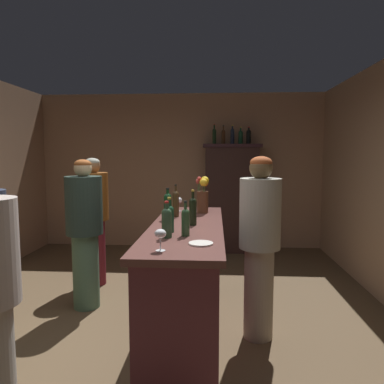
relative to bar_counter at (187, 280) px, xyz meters
name	(u,v)px	position (x,y,z in m)	size (l,w,h in m)	color
floor	(144,343)	(-0.37, -0.19, -0.52)	(8.98, 8.98, 0.00)	brown
wall_back	(181,171)	(-0.37, 3.32, 0.85)	(5.13, 0.12, 2.74)	#A67F5F
bar_counter	(187,280)	(0.00, 0.00, 0.00)	(0.65, 2.22, 1.03)	brown
display_cabinet	(232,196)	(0.54, 3.00, 0.44)	(0.98, 0.47, 1.85)	#2F1E1B
wine_bottle_syrah	(167,221)	(-0.11, -0.51, 0.64)	(0.08, 0.08, 0.28)	#2D4D31
wine_bottle_riesling	(168,205)	(-0.21, 0.27, 0.66)	(0.08, 0.08, 0.31)	#123B1B
wine_bottle_merlot	(193,210)	(0.06, 0.00, 0.65)	(0.07, 0.07, 0.32)	black
wine_bottle_chardonnay	(176,202)	(-0.15, 0.43, 0.66)	(0.07, 0.07, 0.33)	#412F19
wine_bottle_rose	(169,217)	(-0.12, -0.32, 0.64)	(0.07, 0.07, 0.29)	#173F25
wine_bottle_pinot	(186,221)	(0.02, -0.45, 0.63)	(0.06, 0.06, 0.28)	#2C4D2A
wine_glass_front	(160,234)	(-0.10, -0.91, 0.62)	(0.08, 0.08, 0.15)	white
wine_glass_mid	(179,201)	(-0.15, 0.79, 0.63)	(0.08, 0.08, 0.16)	white
flower_arrangement	(203,195)	(0.12, 0.69, 0.71)	(0.15, 0.17, 0.40)	#522E1C
cheese_plate	(201,243)	(0.16, -0.71, 0.52)	(0.18, 0.18, 0.01)	white
display_bottle_left	(214,136)	(0.23, 3.00, 1.47)	(0.07, 0.07, 0.34)	#19321A
display_bottle_midleft	(223,136)	(0.39, 3.00, 1.46)	(0.06, 0.06, 0.32)	#472A15
display_bottle_center	(232,135)	(0.54, 3.00, 1.47)	(0.07, 0.07, 0.32)	#182235
display_bottle_midright	(241,137)	(0.68, 3.00, 1.45)	(0.08, 0.08, 0.29)	#143F25
display_bottle_right	(249,136)	(0.81, 3.00, 1.46)	(0.08, 0.08, 0.29)	black
patron_in_grey	(85,228)	(-1.15, 0.53, 0.36)	(0.39, 0.39, 1.62)	#496C53
patron_redhead	(94,216)	(-1.29, 1.25, 0.37)	(0.38, 0.38, 1.63)	maroon
bartender	(260,240)	(0.66, -0.02, 0.39)	(0.37, 0.37, 1.66)	#A09586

